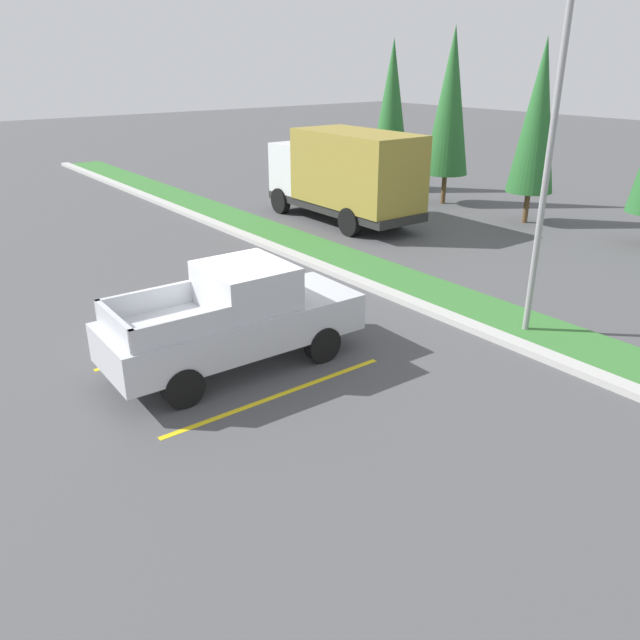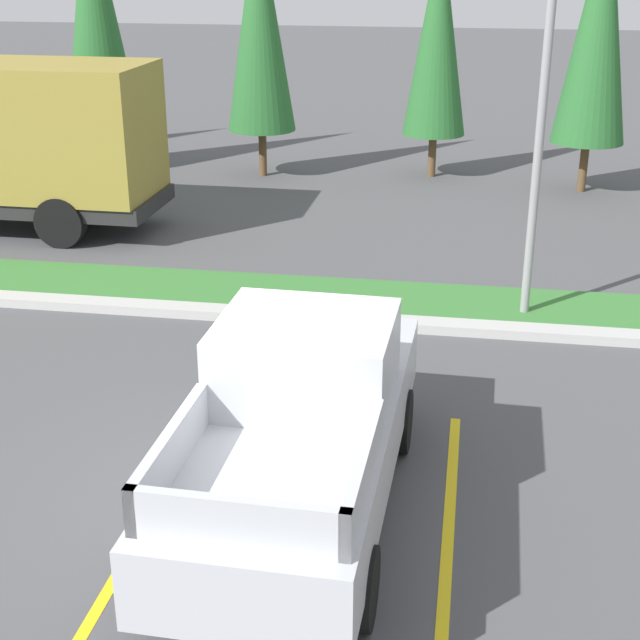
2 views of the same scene
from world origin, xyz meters
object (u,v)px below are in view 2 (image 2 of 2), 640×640
(pickup_truck_main, at_px, (301,425))
(cypress_tree_right_inner, at_px, (438,33))
(cypress_tree_center, at_px, (260,19))
(cargo_truck_distant, at_px, (1,140))
(cypress_tree_rightmost, at_px, (599,23))
(cypress_tree_left_inner, at_px, (95,5))
(street_light, at_px, (549,41))

(pickup_truck_main, bearing_deg, cypress_tree_right_inner, 88.03)
(pickup_truck_main, height_order, cypress_tree_center, cypress_tree_center)
(cargo_truck_distant, bearing_deg, cypress_tree_rightmost, 22.72)
(cypress_tree_center, bearing_deg, cypress_tree_left_inner, 178.93)
(pickup_truck_main, bearing_deg, cargo_truck_distant, 130.31)
(pickup_truck_main, distance_m, cypress_tree_center, 15.59)
(cypress_tree_left_inner, bearing_deg, cypress_tree_right_inner, 3.65)
(pickup_truck_main, xyz_separation_m, cypress_tree_center, (-3.76, 14.86, 2.81))
(cargo_truck_distant, height_order, street_light, street_light)
(cargo_truck_distant, xyz_separation_m, street_light, (10.53, -3.46, 2.44))
(street_light, relative_size, cypress_tree_rightmost, 1.13)
(cargo_truck_distant, distance_m, cypress_tree_center, 7.18)
(cypress_tree_right_inner, relative_size, cypress_tree_rightmost, 0.91)
(pickup_truck_main, height_order, cargo_truck_distant, cargo_truck_distant)
(cypress_tree_center, bearing_deg, cargo_truck_distant, -127.96)
(street_light, bearing_deg, pickup_truck_main, -113.00)
(cypress_tree_left_inner, bearing_deg, pickup_truck_main, -61.86)
(cargo_truck_distant, height_order, cypress_tree_rightmost, cypress_tree_rightmost)
(cypress_tree_center, height_order, cypress_tree_right_inner, cypress_tree_center)
(cargo_truck_distant, relative_size, cypress_tree_right_inner, 1.13)
(street_light, height_order, cypress_tree_left_inner, street_light)
(street_light, xyz_separation_m, cypress_tree_rightmost, (1.66, 8.56, -0.41))
(pickup_truck_main, bearing_deg, cypress_tree_rightmost, 73.90)
(cypress_tree_left_inner, relative_size, cypress_tree_rightmost, 1.07)
(street_light, distance_m, cypress_tree_center, 10.90)
(cargo_truck_distant, xyz_separation_m, cypress_tree_left_inner, (0.01, 5.51, 2.30))
(cypress_tree_center, bearing_deg, street_light, -54.70)
(cargo_truck_distant, distance_m, cypress_tree_rightmost, 13.38)
(cargo_truck_distant, bearing_deg, cypress_tree_center, 52.04)
(cypress_tree_left_inner, distance_m, cypress_tree_right_inner, 8.56)
(street_light, distance_m, cypress_tree_rightmost, 8.73)
(cypress_tree_center, distance_m, cypress_tree_rightmost, 7.96)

